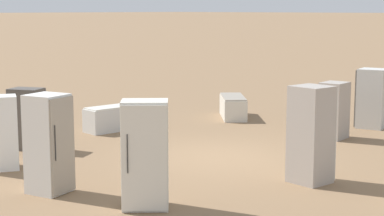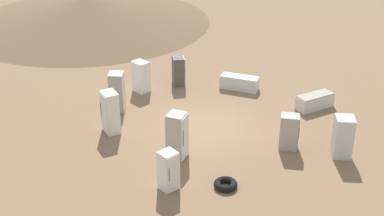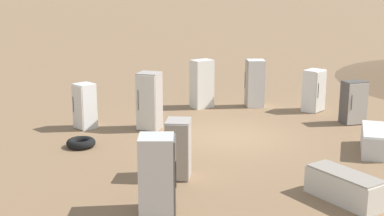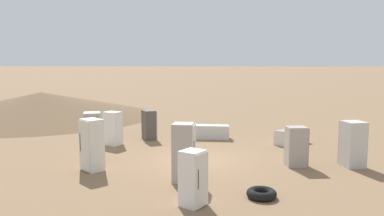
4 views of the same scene
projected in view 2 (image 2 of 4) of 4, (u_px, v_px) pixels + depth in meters
name	position (u px, v px, depth m)	size (l,w,h in m)	color
ground_plane	(205.00, 126.00, 23.47)	(1000.00, 1000.00, 0.00)	#846647
dirt_mound	(88.00, 10.00, 36.37)	(16.62, 16.62, 1.75)	brown
discarded_fridge_0	(110.00, 112.00, 22.60)	(0.97, 0.97, 1.86)	silver
discarded_fridge_1	(179.00, 71.00, 27.13)	(0.86, 0.93, 1.48)	#4C4742
discarded_fridge_2	(239.00, 83.00, 26.80)	(1.95, 0.78, 0.69)	silver
discarded_fridge_3	(169.00, 171.00, 18.94)	(0.82, 0.81, 1.52)	white
discarded_fridge_4	(177.00, 136.00, 20.77)	(0.77, 0.76, 1.91)	#A89E93
discarded_fridge_5	(289.00, 132.00, 21.48)	(0.82, 0.66, 1.49)	#A89E93
discarded_fridge_6	(315.00, 101.00, 24.92)	(1.76, 1.78, 0.68)	beige
discarded_fridge_7	(117.00, 92.00, 24.46)	(0.79, 0.83, 1.84)	white
discarded_fridge_8	(141.00, 77.00, 26.37)	(0.93, 0.89, 1.58)	white
discarded_fridge_9	(343.00, 137.00, 20.93)	(0.86, 0.91, 1.70)	silver
scrap_tire	(226.00, 184.00, 19.30)	(0.87, 0.87, 0.25)	black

